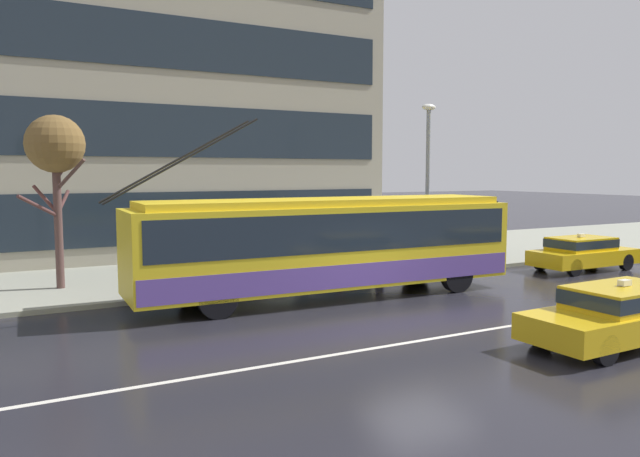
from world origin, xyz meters
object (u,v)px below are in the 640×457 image
Objects in this scene: bus_shelter at (256,223)px; street_lamp at (428,170)px; trolleybus at (328,243)px; pedestrian_at_shelter at (341,225)px; pedestrian_approaching_curb at (380,242)px; taxi_oncoming_near at (620,312)px; street_tree_bare at (55,148)px; taxi_ahead_of_bus at (583,252)px; pedestrian_walking_past at (269,226)px.

street_lamp reaches higher than bus_shelter.
trolleybus is 6.06× the size of pedestrian_at_shelter.
pedestrian_at_shelter is at bearing 163.00° from street_lamp.
trolleybus is at bearing -154.76° from street_lamp.
trolleybus is 1.99× the size of street_lamp.
pedestrian_at_shelter reaches higher than pedestrian_approaching_curb.
taxi_oncoming_near is at bearing -104.88° from street_lamp.
street_tree_bare reaches higher than taxi_oncoming_near.
bus_shelter is at bearing 167.40° from pedestrian_approaching_curb.
street_lamp is (6.63, -0.84, 1.80)m from bus_shelter.
bus_shelter is at bearing -8.87° from street_tree_bare.
street_lamp reaches higher than taxi_oncoming_near.
street_tree_bare is (-10.06, 11.78, 3.73)m from taxi_oncoming_near.
street_tree_bare is (-17.78, 4.75, 3.73)m from taxi_ahead_of_bus.
taxi_ahead_of_bus is at bearing -21.12° from pedestrian_approaching_curb.
pedestrian_walking_past is 0.33× the size of street_lamp.
street_tree_bare is (-6.95, 0.10, 2.67)m from pedestrian_walking_past.
taxi_oncoming_near is at bearing -49.51° from street_tree_bare.
pedestrian_at_shelter reaches higher than taxi_oncoming_near.
street_tree_bare is at bearing 165.05° from taxi_ahead_of_bus.
taxi_oncoming_near is 12.13m from pedestrian_walking_past.
bus_shelter is at bearing 110.14° from taxi_oncoming_near.
pedestrian_approaching_curb reaches higher than taxi_oncoming_near.
pedestrian_at_shelter is 0.38× the size of street_tree_bare.
pedestrian_walking_past is (-10.82, 4.65, 1.06)m from taxi_ahead_of_bus.
street_lamp is (2.66, 9.99, 3.08)m from taxi_oncoming_near.
pedestrian_walking_past is at bearing -0.84° from street_tree_bare.
taxi_ahead_of_bus is at bearing -23.23° from pedestrian_walking_past.
trolleybus reaches higher than taxi_ahead_of_bus.
street_lamp is at bearing 75.12° from taxi_oncoming_near.
pedestrian_at_shelter is at bearing 154.52° from taxi_ahead_of_bus.
pedestrian_walking_past is at bearing 152.64° from pedestrian_approaching_curb.
street_lamp is at bearing -16.33° from pedestrian_walking_past.
bus_shelter is at bearing 103.18° from trolleybus.
street_tree_bare reaches higher than taxi_ahead_of_bus.
pedestrian_at_shelter is 1.15× the size of pedestrian_approaching_curb.
pedestrian_approaching_curb is (0.44, 9.85, 0.47)m from taxi_oncoming_near.
taxi_oncoming_near is (-7.72, -7.04, 0.00)m from taxi_ahead_of_bus.
pedestrian_walking_past is (0.03, 4.42, 0.15)m from trolleybus.
taxi_ahead_of_bus is 1.15× the size of bus_shelter.
bus_shelter is (-3.97, 10.83, 1.28)m from taxi_oncoming_near.
bus_shelter reaches higher than pedestrian_approaching_curb.
pedestrian_at_shelter is at bearing 2.27° from bus_shelter.
pedestrian_approaching_curb is at bearing -49.02° from pedestrian_at_shelter.
bus_shelter is at bearing -177.73° from pedestrian_at_shelter.
street_tree_bare is at bearing 175.11° from pedestrian_at_shelter.
pedestrian_approaching_curb is (3.57, 2.58, -0.44)m from trolleybus.
pedestrian_at_shelter is at bearing -15.49° from pedestrian_walking_past.
bus_shelter is 1.23m from pedestrian_walking_past.
pedestrian_walking_past is 7.45m from street_tree_bare.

